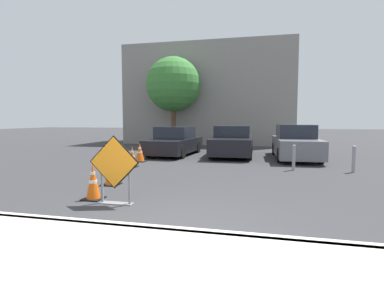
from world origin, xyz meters
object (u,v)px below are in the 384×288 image
Objects in this scene: traffic_cone_second at (111,172)px; parked_car_nearest at (175,142)px; traffic_cone_fourth at (132,157)px; parked_car_third at (295,143)px; bollard_nearest at (294,157)px; traffic_cone_fifth at (140,153)px; bollard_second at (354,158)px; traffic_cone_third at (122,165)px; traffic_cone_nearest at (93,182)px; road_closed_sign at (114,168)px; parked_car_second at (233,142)px.

traffic_cone_second is 0.17× the size of parked_car_nearest.
traffic_cone_second is 0.90× the size of traffic_cone_fourth.
parked_car_third reaches higher than bollard_nearest.
bollard_second is (8.10, -0.86, 0.10)m from traffic_cone_fifth.
bollard_second is at bearing 15.02° from traffic_cone_third.
traffic_cone_second is at bearing 103.15° from traffic_cone_nearest.
bollard_second reaches higher than traffic_cone_fourth.
traffic_cone_fourth is (-1.75, 4.75, -0.39)m from road_closed_sign.
bollard_second is (1.93, -0.00, 0.00)m from bollard_nearest.
traffic_cone_third is 0.67× the size of bollard_nearest.
parked_car_third reaches higher than traffic_cone_third.
bollard_nearest is at bearing 19.85° from traffic_cone_third.
bollard_second is at bearing 137.93° from parked_car_second.
traffic_cone_third is at bearing 113.87° from road_closed_sign.
traffic_cone_second is 0.92× the size of traffic_cone_fifth.
parked_car_second is at bearing 75.70° from traffic_cone_nearest.
traffic_cone_third is 1.46m from traffic_cone_fourth.
parked_car_nearest reaches higher than traffic_cone_third.
parked_car_second is 0.98× the size of parked_car_third.
parked_car_nearest is at bearing 74.17° from traffic_cone_fifth.
road_closed_sign is at bearing -69.77° from traffic_cone_fourth.
traffic_cone_third is (-0.80, 3.06, -0.10)m from traffic_cone_nearest.
traffic_cone_fifth is 8.15m from bollard_second.
road_closed_sign is at bearing 78.87° from parked_car_second.
traffic_cone_fifth is (-0.59, 2.88, 0.09)m from traffic_cone_third.
traffic_cone_fourth reaches higher than traffic_cone_fifth.
traffic_cone_second is at bearing 120.41° from road_closed_sign.
parked_car_nearest is at bearing 154.14° from bollard_second.
traffic_cone_fourth is 7.44m from parked_car_third.
traffic_cone_second is 0.16× the size of parked_car_second.
traffic_cone_second is at bearing -152.77° from bollard_second.
parked_car_second is at bearing 39.04° from traffic_cone_fifth.
traffic_cone_nearest is 1.03× the size of traffic_cone_fifth.
traffic_cone_fourth is at bearing -175.67° from bollard_second.
traffic_cone_third is 0.75× the size of traffic_cone_fourth.
traffic_cone_fourth is 1.49m from traffic_cone_fifth.
parked_car_second is (2.90, 0.28, 0.04)m from parked_car_nearest.
traffic_cone_second is at bearing -76.21° from traffic_cone_fourth.
road_closed_sign reaches higher than traffic_cone_third.
parked_car_nearest is at bearing -3.36° from parked_car_third.
bollard_nearest is 1.00× the size of bollard_second.
bollard_second is at bearing 112.31° from parked_car_third.
traffic_cone_nearest is 9.20m from parked_car_second.
bollard_second reaches higher than traffic_cone_nearest.
parked_car_second is 5.87m from bollard_second.
bollard_second is at bearing 41.45° from road_closed_sign.
traffic_cone_nearest is 0.17× the size of parked_car_third.
traffic_cone_third is at bearing 40.31° from parked_car_third.
traffic_cone_third is at bearing -160.15° from bollard_nearest.
parked_car_second is (2.61, 7.47, 0.34)m from traffic_cone_second.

